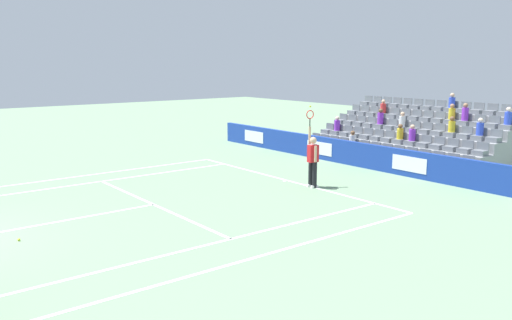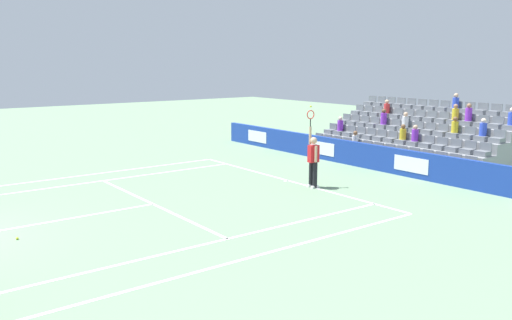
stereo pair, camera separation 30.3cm
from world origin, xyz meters
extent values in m
cube|color=white|center=(0.00, -11.89, 0.00)|extent=(10.97, 0.10, 0.01)
cube|color=white|center=(0.00, -6.40, 0.00)|extent=(8.23, 0.10, 0.01)
cube|color=white|center=(0.00, -3.20, 0.00)|extent=(0.10, 6.40, 0.01)
cube|color=white|center=(4.12, -5.95, 0.00)|extent=(0.10, 11.89, 0.01)
cube|color=white|center=(-4.12, -5.95, 0.00)|extent=(0.10, 11.89, 0.01)
cube|color=white|center=(5.49, -5.95, 0.00)|extent=(0.10, 11.89, 0.01)
cube|color=white|center=(-5.49, -5.95, 0.00)|extent=(0.10, 11.89, 0.01)
cube|color=white|center=(0.00, -11.79, 0.00)|extent=(0.10, 0.20, 0.01)
cube|color=#193899|center=(0.00, -16.03, 0.51)|extent=(19.30, 0.20, 1.02)
cube|color=white|center=(-2.41, -15.92, 0.51)|extent=(1.54, 0.01, 0.57)
cube|color=white|center=(2.41, -15.92, 0.51)|extent=(1.54, 0.01, 0.57)
cube|color=white|center=(7.24, -15.92, 0.51)|extent=(1.54, 0.01, 0.57)
cylinder|color=black|center=(-1.45, -11.88, 0.45)|extent=(0.16, 0.16, 0.90)
cylinder|color=black|center=(-1.21, -11.91, 0.45)|extent=(0.16, 0.16, 0.90)
cube|color=white|center=(-1.45, -11.88, 0.04)|extent=(0.16, 0.27, 0.08)
cube|color=white|center=(-1.21, -11.91, 0.04)|extent=(0.16, 0.27, 0.08)
cube|color=red|center=(-1.33, -11.89, 1.20)|extent=(0.27, 0.39, 0.60)
sphere|color=#D3A884|center=(-1.33, -11.89, 1.66)|extent=(0.24, 0.24, 0.24)
cylinder|color=#D3A884|center=(-1.11, -11.93, 1.81)|extent=(0.09, 0.09, 0.62)
cylinder|color=#D3A884|center=(-1.54, -11.81, 1.22)|extent=(0.09, 0.09, 0.56)
cylinder|color=black|center=(-1.11, -11.93, 2.26)|extent=(0.04, 0.04, 0.28)
torus|color=red|center=(-1.11, -11.93, 2.54)|extent=(0.08, 0.31, 0.31)
sphere|color=#D1E533|center=(-1.11, -11.93, 2.82)|extent=(0.07, 0.07, 0.07)
cube|color=gray|center=(0.00, -17.11, 0.21)|extent=(8.68, 0.95, 0.42)
cube|color=slate|center=(-4.03, -17.11, 0.52)|extent=(0.48, 0.44, 0.20)
cube|color=slate|center=(-4.03, -17.31, 0.77)|extent=(0.48, 0.04, 0.30)
cube|color=slate|center=(-3.41, -17.11, 0.52)|extent=(0.48, 0.44, 0.20)
cube|color=slate|center=(-3.41, -17.31, 0.77)|extent=(0.48, 0.04, 0.30)
cube|color=slate|center=(-2.79, -17.11, 0.52)|extent=(0.48, 0.44, 0.20)
cube|color=slate|center=(-2.79, -17.31, 0.77)|extent=(0.48, 0.04, 0.30)
cube|color=slate|center=(-2.17, -17.11, 0.52)|extent=(0.48, 0.44, 0.20)
cube|color=slate|center=(-2.17, -17.31, 0.77)|extent=(0.48, 0.04, 0.30)
cube|color=slate|center=(-1.55, -17.11, 0.52)|extent=(0.48, 0.44, 0.20)
cube|color=slate|center=(-1.55, -17.31, 0.77)|extent=(0.48, 0.04, 0.30)
cube|color=slate|center=(-0.93, -17.11, 0.52)|extent=(0.48, 0.44, 0.20)
cube|color=slate|center=(-0.93, -17.31, 0.77)|extent=(0.48, 0.04, 0.30)
cube|color=slate|center=(-0.31, -17.11, 0.52)|extent=(0.48, 0.44, 0.20)
cube|color=slate|center=(-0.31, -17.31, 0.77)|extent=(0.48, 0.04, 0.30)
cube|color=slate|center=(0.31, -17.11, 0.52)|extent=(0.48, 0.44, 0.20)
cube|color=slate|center=(0.31, -17.31, 0.77)|extent=(0.48, 0.04, 0.30)
cube|color=slate|center=(0.93, -17.11, 0.52)|extent=(0.48, 0.44, 0.20)
cube|color=slate|center=(0.93, -17.31, 0.77)|extent=(0.48, 0.04, 0.30)
cube|color=slate|center=(1.55, -17.11, 0.52)|extent=(0.48, 0.44, 0.20)
cube|color=slate|center=(1.55, -17.31, 0.77)|extent=(0.48, 0.04, 0.30)
cube|color=slate|center=(2.17, -17.11, 0.52)|extent=(0.48, 0.44, 0.20)
cube|color=slate|center=(2.17, -17.31, 0.77)|extent=(0.48, 0.04, 0.30)
cube|color=slate|center=(2.79, -17.11, 0.52)|extent=(0.48, 0.44, 0.20)
cube|color=slate|center=(2.79, -17.31, 0.77)|extent=(0.48, 0.04, 0.30)
cube|color=slate|center=(3.41, -17.11, 0.52)|extent=(0.48, 0.44, 0.20)
cube|color=slate|center=(3.41, -17.31, 0.77)|extent=(0.48, 0.04, 0.30)
cube|color=slate|center=(4.03, -17.11, 0.52)|extent=(0.48, 0.44, 0.20)
cube|color=slate|center=(4.03, -17.31, 0.77)|extent=(0.48, 0.04, 0.30)
cube|color=gray|center=(0.00, -18.06, 0.42)|extent=(8.68, 0.95, 0.84)
cube|color=slate|center=(-4.03, -18.06, 0.94)|extent=(0.48, 0.44, 0.20)
cube|color=slate|center=(-4.03, -18.26, 1.19)|extent=(0.48, 0.04, 0.30)
cube|color=slate|center=(-3.41, -18.06, 0.94)|extent=(0.48, 0.44, 0.20)
cube|color=slate|center=(-3.41, -18.26, 1.19)|extent=(0.48, 0.04, 0.30)
cube|color=slate|center=(-2.79, -18.06, 0.94)|extent=(0.48, 0.44, 0.20)
cube|color=slate|center=(-2.79, -18.26, 1.19)|extent=(0.48, 0.04, 0.30)
cube|color=slate|center=(-2.17, -18.06, 0.94)|extent=(0.48, 0.44, 0.20)
cube|color=slate|center=(-2.17, -18.26, 1.19)|extent=(0.48, 0.04, 0.30)
cube|color=slate|center=(-1.55, -18.06, 0.94)|extent=(0.48, 0.44, 0.20)
cube|color=slate|center=(-1.55, -18.26, 1.19)|extent=(0.48, 0.04, 0.30)
cube|color=slate|center=(-0.93, -18.06, 0.94)|extent=(0.48, 0.44, 0.20)
cube|color=slate|center=(-0.93, -18.26, 1.19)|extent=(0.48, 0.04, 0.30)
cube|color=slate|center=(-0.31, -18.06, 0.94)|extent=(0.48, 0.44, 0.20)
cube|color=slate|center=(-0.31, -18.26, 1.19)|extent=(0.48, 0.04, 0.30)
cube|color=slate|center=(0.31, -18.06, 0.94)|extent=(0.48, 0.44, 0.20)
cube|color=slate|center=(0.31, -18.26, 1.19)|extent=(0.48, 0.04, 0.30)
cube|color=slate|center=(0.93, -18.06, 0.94)|extent=(0.48, 0.44, 0.20)
cube|color=slate|center=(0.93, -18.26, 1.19)|extent=(0.48, 0.04, 0.30)
cube|color=slate|center=(1.55, -18.06, 0.94)|extent=(0.48, 0.44, 0.20)
cube|color=slate|center=(1.55, -18.26, 1.19)|extent=(0.48, 0.04, 0.30)
cube|color=slate|center=(2.17, -18.06, 0.94)|extent=(0.48, 0.44, 0.20)
cube|color=slate|center=(2.17, -18.26, 1.19)|extent=(0.48, 0.04, 0.30)
cube|color=slate|center=(2.79, -18.06, 0.94)|extent=(0.48, 0.44, 0.20)
cube|color=slate|center=(2.79, -18.26, 1.19)|extent=(0.48, 0.04, 0.30)
cube|color=slate|center=(3.41, -18.06, 0.94)|extent=(0.48, 0.44, 0.20)
cube|color=slate|center=(3.41, -18.26, 1.19)|extent=(0.48, 0.04, 0.30)
cube|color=slate|center=(4.03, -18.06, 0.94)|extent=(0.48, 0.44, 0.20)
cube|color=slate|center=(4.03, -18.26, 1.19)|extent=(0.48, 0.04, 0.30)
cube|color=gray|center=(0.00, -19.01, 0.63)|extent=(8.68, 0.95, 1.26)
cube|color=slate|center=(-4.03, -19.01, 1.36)|extent=(0.48, 0.44, 0.20)
cube|color=slate|center=(-4.03, -19.21, 1.61)|extent=(0.48, 0.04, 0.30)
cube|color=slate|center=(-3.41, -19.01, 1.36)|extent=(0.48, 0.44, 0.20)
cube|color=slate|center=(-3.41, -19.21, 1.61)|extent=(0.48, 0.04, 0.30)
cube|color=slate|center=(-2.79, -19.01, 1.36)|extent=(0.48, 0.44, 0.20)
cube|color=slate|center=(-2.79, -19.21, 1.61)|extent=(0.48, 0.04, 0.30)
cube|color=slate|center=(-2.17, -19.01, 1.36)|extent=(0.48, 0.44, 0.20)
cube|color=slate|center=(-2.17, -19.21, 1.61)|extent=(0.48, 0.04, 0.30)
cube|color=slate|center=(-1.55, -19.01, 1.36)|extent=(0.48, 0.44, 0.20)
cube|color=slate|center=(-1.55, -19.21, 1.61)|extent=(0.48, 0.04, 0.30)
cube|color=slate|center=(-0.93, -19.01, 1.36)|extent=(0.48, 0.44, 0.20)
cube|color=slate|center=(-0.93, -19.21, 1.61)|extent=(0.48, 0.04, 0.30)
cube|color=slate|center=(-0.31, -19.01, 1.36)|extent=(0.48, 0.44, 0.20)
cube|color=slate|center=(-0.31, -19.21, 1.61)|extent=(0.48, 0.04, 0.30)
cube|color=slate|center=(0.31, -19.01, 1.36)|extent=(0.48, 0.44, 0.20)
cube|color=slate|center=(0.31, -19.21, 1.61)|extent=(0.48, 0.04, 0.30)
cube|color=slate|center=(0.93, -19.01, 1.36)|extent=(0.48, 0.44, 0.20)
cube|color=slate|center=(0.93, -19.21, 1.61)|extent=(0.48, 0.04, 0.30)
cube|color=slate|center=(1.55, -19.01, 1.36)|extent=(0.48, 0.44, 0.20)
cube|color=slate|center=(1.55, -19.21, 1.61)|extent=(0.48, 0.04, 0.30)
cube|color=slate|center=(2.17, -19.01, 1.36)|extent=(0.48, 0.44, 0.20)
cube|color=slate|center=(2.17, -19.21, 1.61)|extent=(0.48, 0.04, 0.30)
cube|color=slate|center=(2.79, -19.01, 1.36)|extent=(0.48, 0.44, 0.20)
cube|color=slate|center=(2.79, -19.21, 1.61)|extent=(0.48, 0.04, 0.30)
cube|color=slate|center=(3.41, -19.01, 1.36)|extent=(0.48, 0.44, 0.20)
cube|color=slate|center=(3.41, -19.21, 1.61)|extent=(0.48, 0.04, 0.30)
cube|color=slate|center=(4.03, -19.01, 1.36)|extent=(0.48, 0.44, 0.20)
cube|color=slate|center=(4.03, -19.21, 1.61)|extent=(0.48, 0.04, 0.30)
cube|color=gray|center=(0.00, -19.96, 0.84)|extent=(8.68, 0.95, 1.68)
cube|color=slate|center=(-4.03, -19.96, 1.78)|extent=(0.48, 0.44, 0.20)
cube|color=slate|center=(-3.41, -19.96, 1.78)|extent=(0.48, 0.44, 0.20)
cube|color=slate|center=(-3.41, -20.16, 2.03)|extent=(0.48, 0.04, 0.30)
cube|color=slate|center=(-2.79, -19.96, 1.78)|extent=(0.48, 0.44, 0.20)
cube|color=slate|center=(-2.79, -20.16, 2.03)|extent=(0.48, 0.04, 0.30)
cube|color=slate|center=(-2.17, -19.96, 1.78)|extent=(0.48, 0.44, 0.20)
cube|color=slate|center=(-2.17, -20.16, 2.03)|extent=(0.48, 0.04, 0.30)
cube|color=slate|center=(-1.55, -19.96, 1.78)|extent=(0.48, 0.44, 0.20)
cube|color=slate|center=(-1.55, -20.16, 2.03)|extent=(0.48, 0.04, 0.30)
cube|color=slate|center=(-0.93, -19.96, 1.78)|extent=(0.48, 0.44, 0.20)
cube|color=slate|center=(-0.93, -20.16, 2.03)|extent=(0.48, 0.04, 0.30)
cube|color=slate|center=(-0.31, -19.96, 1.78)|extent=(0.48, 0.44, 0.20)
cube|color=slate|center=(-0.31, -20.16, 2.03)|extent=(0.48, 0.04, 0.30)
cube|color=slate|center=(0.31, -19.96, 1.78)|extent=(0.48, 0.44, 0.20)
cube|color=slate|center=(0.31, -20.16, 2.03)|extent=(0.48, 0.04, 0.30)
cube|color=slate|center=(0.93, -19.96, 1.78)|extent=(0.48, 0.44, 0.20)
cube|color=slate|center=(0.93, -20.16, 2.03)|extent=(0.48, 0.04, 0.30)
cube|color=slate|center=(1.55, -19.96, 1.78)|extent=(0.48, 0.44, 0.20)
cube|color=slate|center=(1.55, -20.16, 2.03)|extent=(0.48, 0.04, 0.30)
cube|color=slate|center=(2.17, -19.96, 1.78)|extent=(0.48, 0.44, 0.20)
cube|color=slate|center=(2.17, -20.16, 2.03)|extent=(0.48, 0.04, 0.30)
cube|color=slate|center=(2.79, -19.96, 1.78)|extent=(0.48, 0.44, 0.20)
cube|color=slate|center=(2.79, -20.16, 2.03)|extent=(0.48, 0.04, 0.30)
cube|color=slate|center=(3.41, -19.96, 1.78)|extent=(0.48, 0.44, 0.20)
cube|color=slate|center=(3.41, -20.16, 2.03)|extent=(0.48, 0.04, 0.30)
cube|color=slate|center=(4.03, -19.96, 1.78)|extent=(0.48, 0.44, 0.20)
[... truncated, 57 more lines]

